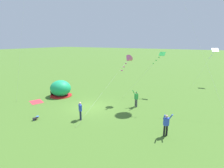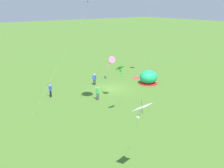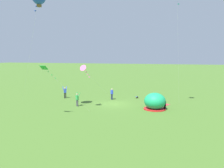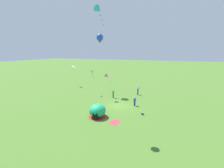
{
  "view_description": "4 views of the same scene",
  "coord_description": "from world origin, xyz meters",
  "px_view_note": "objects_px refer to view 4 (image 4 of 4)",
  "views": [
    {
      "loc": [
        11.05,
        -14.39,
        7.09
      ],
      "look_at": [
        0.83,
        3.38,
        2.03
      ],
      "focal_mm": 28.0,
      "sensor_mm": 36.0,
      "label": 1
    },
    {
      "loc": [
        21.46,
        28.72,
        11.75
      ],
      "look_at": [
        3.9,
        5.25,
        2.69
      ],
      "focal_mm": 42.0,
      "sensor_mm": 36.0,
      "label": 2
    },
    {
      "loc": [
        -8.31,
        28.88,
        6.75
      ],
      "look_at": [
        -1.31,
        5.18,
        3.53
      ],
      "focal_mm": 35.0,
      "sensor_mm": 36.0,
      "label": 3
    },
    {
      "loc": [
        -25.5,
        -8.91,
        10.16
      ],
      "look_at": [
        1.39,
        1.85,
        3.81
      ],
      "focal_mm": 24.0,
      "sensor_mm": 36.0,
      "label": 4
    }
  ],
  "objects_px": {
    "kite_white": "(74,67)",
    "kite_pink": "(107,76)",
    "person_arms_raised": "(138,91)",
    "kite_cyan": "(98,10)",
    "person_far_back": "(113,93)",
    "kite_green": "(92,73)",
    "person_center_field": "(135,101)",
    "toddler_crawling": "(142,114)",
    "popup_tent": "(97,111)",
    "kite_blue": "(100,37)"
  },
  "relations": [
    {
      "from": "person_arms_raised",
      "to": "person_center_field",
      "type": "relative_size",
      "value": 1.1
    },
    {
      "from": "popup_tent",
      "to": "kite_blue",
      "type": "bearing_deg",
      "value": 23.9
    },
    {
      "from": "kite_white",
      "to": "person_center_field",
      "type": "bearing_deg",
      "value": -115.72
    },
    {
      "from": "person_center_field",
      "to": "kite_white",
      "type": "relative_size",
      "value": 0.28
    },
    {
      "from": "person_center_field",
      "to": "kite_white",
      "type": "xyz_separation_m",
      "value": [
        10.0,
        20.77,
        4.57
      ]
    },
    {
      "from": "person_arms_raised",
      "to": "kite_green",
      "type": "bearing_deg",
      "value": 108.68
    },
    {
      "from": "person_far_back",
      "to": "toddler_crawling",
      "type": "bearing_deg",
      "value": -130.98
    },
    {
      "from": "person_center_field",
      "to": "toddler_crawling",
      "type": "bearing_deg",
      "value": -149.0
    },
    {
      "from": "person_far_back",
      "to": "kite_green",
      "type": "xyz_separation_m",
      "value": [
        0.86,
        5.61,
        4.2
      ]
    },
    {
      "from": "person_arms_raised",
      "to": "kite_green",
      "type": "height_order",
      "value": "kite_green"
    },
    {
      "from": "popup_tent",
      "to": "kite_pink",
      "type": "xyz_separation_m",
      "value": [
        8.67,
        2.15,
        4.08
      ]
    },
    {
      "from": "kite_cyan",
      "to": "kite_blue",
      "type": "xyz_separation_m",
      "value": [
        14.67,
        7.12,
        -1.79
      ]
    },
    {
      "from": "kite_pink",
      "to": "kite_green",
      "type": "bearing_deg",
      "value": 63.84
    },
    {
      "from": "person_center_field",
      "to": "kite_white",
      "type": "distance_m",
      "value": 23.5
    },
    {
      "from": "kite_green",
      "to": "kite_cyan",
      "type": "relative_size",
      "value": 0.37
    },
    {
      "from": "kite_white",
      "to": "popup_tent",
      "type": "bearing_deg",
      "value": -135.89
    },
    {
      "from": "person_far_back",
      "to": "popup_tent",
      "type": "bearing_deg",
      "value": -172.75
    },
    {
      "from": "toddler_crawling",
      "to": "person_center_field",
      "type": "xyz_separation_m",
      "value": [
        3.54,
        2.13,
        0.79
      ]
    },
    {
      "from": "person_far_back",
      "to": "kite_green",
      "type": "distance_m",
      "value": 7.06
    },
    {
      "from": "person_arms_raised",
      "to": "kite_cyan",
      "type": "xyz_separation_m",
      "value": [
        -16.6,
        1.73,
        14.03
      ]
    },
    {
      "from": "person_far_back",
      "to": "kite_cyan",
      "type": "xyz_separation_m",
      "value": [
        -12.3,
        -2.87,
        14.03
      ]
    },
    {
      "from": "kite_white",
      "to": "kite_pink",
      "type": "xyz_separation_m",
      "value": [
        -8.3,
        -14.3,
        -0.46
      ]
    },
    {
      "from": "popup_tent",
      "to": "person_far_back",
      "type": "xyz_separation_m",
      "value": [
        10.14,
        1.29,
        0.0
      ]
    },
    {
      "from": "person_center_field",
      "to": "kite_cyan",
      "type": "relative_size",
      "value": 0.11
    },
    {
      "from": "kite_green",
      "to": "kite_pink",
      "type": "relative_size",
      "value": 0.68
    },
    {
      "from": "person_far_back",
      "to": "kite_white",
      "type": "distance_m",
      "value": 17.23
    },
    {
      "from": "person_arms_raised",
      "to": "kite_white",
      "type": "height_order",
      "value": "kite_white"
    },
    {
      "from": "popup_tent",
      "to": "person_far_back",
      "type": "relative_size",
      "value": 1.49
    },
    {
      "from": "person_center_field",
      "to": "kite_pink",
      "type": "relative_size",
      "value": 0.2
    },
    {
      "from": "person_far_back",
      "to": "kite_white",
      "type": "bearing_deg",
      "value": 65.76
    },
    {
      "from": "person_arms_raised",
      "to": "kite_cyan",
      "type": "relative_size",
      "value": 0.12
    },
    {
      "from": "person_arms_raised",
      "to": "popup_tent",
      "type": "bearing_deg",
      "value": 167.12
    },
    {
      "from": "kite_white",
      "to": "kite_blue",
      "type": "xyz_separation_m",
      "value": [
        -4.45,
        -10.9,
        7.71
      ]
    },
    {
      "from": "kite_white",
      "to": "kite_green",
      "type": "bearing_deg",
      "value": -121.99
    },
    {
      "from": "popup_tent",
      "to": "toddler_crawling",
      "type": "distance_m",
      "value": 7.34
    },
    {
      "from": "kite_cyan",
      "to": "kite_pink",
      "type": "height_order",
      "value": "kite_cyan"
    },
    {
      "from": "popup_tent",
      "to": "kite_blue",
      "type": "distance_m",
      "value": 18.36
    },
    {
      "from": "person_far_back",
      "to": "kite_blue",
      "type": "height_order",
      "value": "kite_blue"
    },
    {
      "from": "kite_white",
      "to": "person_arms_raised",
      "type": "bearing_deg",
      "value": -97.26
    },
    {
      "from": "popup_tent",
      "to": "kite_blue",
      "type": "xyz_separation_m",
      "value": [
        12.51,
        5.54,
        12.24
      ]
    },
    {
      "from": "toddler_crawling",
      "to": "kite_cyan",
      "type": "bearing_deg",
      "value": 138.85
    },
    {
      "from": "kite_pink",
      "to": "kite_blue",
      "type": "height_order",
      "value": "kite_blue"
    },
    {
      "from": "person_center_field",
      "to": "person_arms_raised",
      "type": "bearing_deg",
      "value": 7.73
    },
    {
      "from": "person_center_field",
      "to": "kite_pink",
      "type": "xyz_separation_m",
      "value": [
        1.71,
        6.47,
        4.11
      ]
    },
    {
      "from": "person_center_field",
      "to": "kite_green",
      "type": "height_order",
      "value": "kite_green"
    },
    {
      "from": "person_far_back",
      "to": "person_center_field",
      "type": "distance_m",
      "value": 6.45
    },
    {
      "from": "kite_green",
      "to": "kite_blue",
      "type": "distance_m",
      "value": 8.29
    },
    {
      "from": "person_arms_raised",
      "to": "kite_cyan",
      "type": "height_order",
      "value": "kite_cyan"
    },
    {
      "from": "person_far_back",
      "to": "kite_pink",
      "type": "bearing_deg",
      "value": 149.75
    },
    {
      "from": "kite_green",
      "to": "kite_cyan",
      "type": "xyz_separation_m",
      "value": [
        -13.16,
        -8.47,
        9.82
      ]
    }
  ]
}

